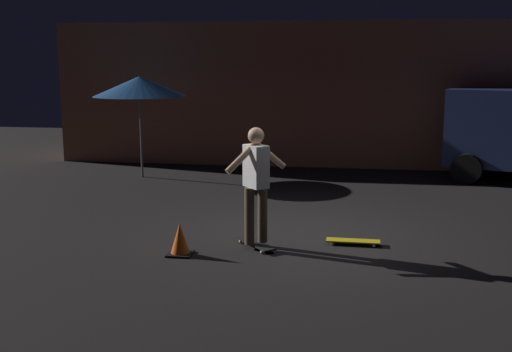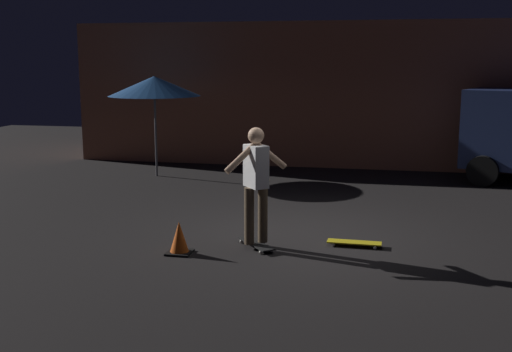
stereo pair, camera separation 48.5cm
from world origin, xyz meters
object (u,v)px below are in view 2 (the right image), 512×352
skateboard_ridden (256,244)px  skater (256,177)px  skateboard_spare (354,243)px  traffic_cone (179,239)px  patio_umbrella (154,86)px

skateboard_ridden → skater: (0.00, -0.00, 0.98)m
skateboard_spare → traffic_cone: bearing=-160.5°
skateboard_ridden → traffic_cone: 1.12m
skateboard_spare → skater: skater is taller
skateboard_spare → skateboard_ridden: bearing=-166.0°
patio_umbrella → skater: bearing=-56.0°
skateboard_ridden → skater: skater is taller
patio_umbrella → skateboard_spare: (4.81, -4.73, -2.02)m
patio_umbrella → skater: 6.21m
patio_umbrella → traffic_cone: patio_umbrella is taller
skateboard_ridden → skater: bearing=-90.0°
patio_umbrella → traffic_cone: bearing=-66.4°
patio_umbrella → skater: size_ratio=1.38×
skater → traffic_cone: 1.38m
skateboard_ridden → skateboard_spare: bearing=14.0°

